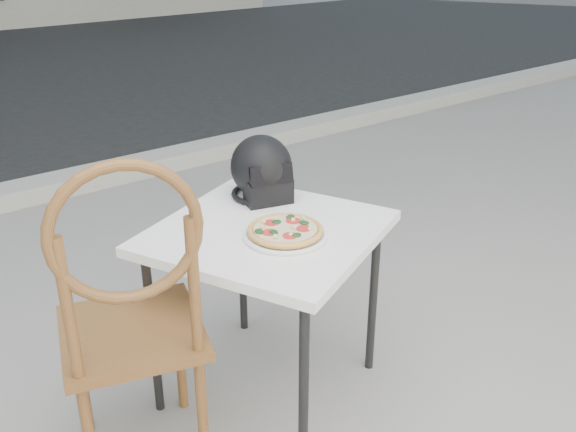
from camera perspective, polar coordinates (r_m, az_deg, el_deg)
cafe_table_main at (r=2.33m, az=-1.87°, el=-2.48°), size 0.99×0.99×0.71m
plate at (r=2.23m, az=-0.24°, el=-1.71°), size 0.36×0.36×0.02m
pizza at (r=2.22m, az=-0.24°, el=-1.24°), size 0.33×0.33×0.03m
helmet at (r=2.52m, az=-2.32°, el=4.05°), size 0.30×0.31×0.25m
cafe_chair_main at (r=2.02m, az=-13.79°, el=-7.90°), size 0.55×0.55×1.16m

